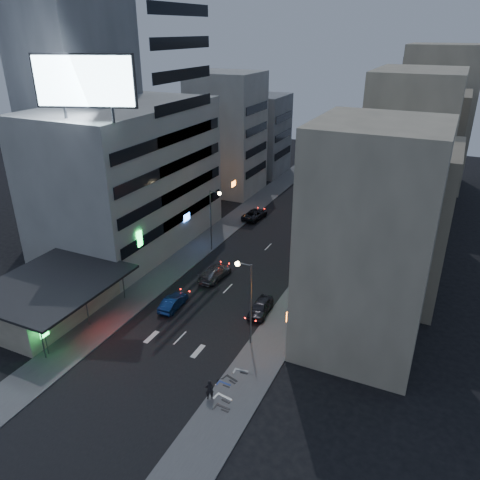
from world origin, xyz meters
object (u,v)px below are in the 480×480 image
Objects in this scene: parked_car_right_mid at (303,258)px; parked_car_right_far at (317,231)px; scooter_black_b at (238,376)px; parked_car_left at (255,214)px; road_car_blue at (173,302)px; road_car_silver at (215,273)px; scooter_silver_a at (233,393)px; scooter_blue at (231,380)px; person at (209,389)px; parked_car_right_near at (261,307)px; scooter_black_a at (231,403)px; scooter_silver_b at (249,366)px.

parked_car_right_mid is 8.97m from parked_car_right_far.
parked_car_right_mid is 22.60m from scooter_black_b.
parked_car_left is 36.04m from scooter_black_b.
road_car_blue is 7.42m from road_car_silver.
road_car_blue is at bearing 59.32° from scooter_silver_a.
road_car_silver is 17.94m from scooter_blue.
parked_car_right_mid reaches higher than scooter_blue.
person reaches higher than scooter_silver_a.
road_car_blue is 13.83m from person.
road_car_silver is at bearing 51.22° from scooter_black_b.
parked_car_right_far is at bearing 22.20° from scooter_black_b.
road_car_silver is 2.81× the size of person.
scooter_black_b is (2.27, -10.07, -0.05)m from parked_car_right_near.
person is 2.96m from scooter_black_b.
road_car_blue is at bearing 51.87° from scooter_black_a.
scooter_blue is (1.56, -23.13, -0.11)m from parked_car_right_mid.
parked_car_right_near is at bearing 21.57° from scooter_silver_a.
road_car_blue is (-8.54, -2.84, -0.06)m from parked_car_right_near.
road_car_silver is at bearing 31.33° from scooter_silver_b.
scooter_blue is 2.19m from scooter_silver_b.
scooter_black_a is 4.51m from scooter_silver_b.
parked_car_right_far is at bearing -129.00° from person.
parked_car_right_mid is 11.24m from road_car_silver.
scooter_silver_b is (11.07, -5.73, -0.00)m from road_car_blue.
parked_car_right_mid is 0.90× the size of road_car_silver.
road_car_silver is 2.76× the size of scooter_black_b.
parked_car_left is 2.49× the size of scooter_silver_a.
person is at bearing 85.03° from scooter_black_a.
parked_car_right_mid is 2.52× the size of person.
scooter_silver_a reaches higher than scooter_black_a.
scooter_silver_a reaches higher than scooter_black_b.
parked_car_right_mid reaches higher than scooter_black_b.
road_car_silver is (-7.58, 4.52, -0.00)m from parked_car_right_near.
scooter_silver_a is (13.58, -35.64, 0.04)m from parked_car_left.
road_car_silver is 2.79× the size of scooter_silver_b.
parked_car_right_near reaches higher than scooter_silver_b.
road_car_silver is at bearing 145.36° from parked_car_right_near.
person is at bearing 119.65° from scooter_silver_a.
parked_car_right_far is at bearing 7.86° from scooter_blue.
road_car_blue is 15.45m from scooter_black_a.
road_car_silver is 20.53m from scooter_black_a.
road_car_blue is 2.28× the size of person.
scooter_black_b is (1.19, 2.69, -0.34)m from person.
scooter_blue is at bearing 158.08° from scooter_silver_b.
road_car_silver is (-7.97, -7.93, -0.01)m from parked_car_right_mid.
scooter_silver_a is at bearing -81.01° from parked_car_right_near.
parked_car_left reaches higher than scooter_black_a.
scooter_black_a reaches higher than scooter_blue.
scooter_silver_b is (1.45, 4.20, -0.34)m from person.
scooter_black_b is (0.33, 0.61, 0.05)m from scooter_blue.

